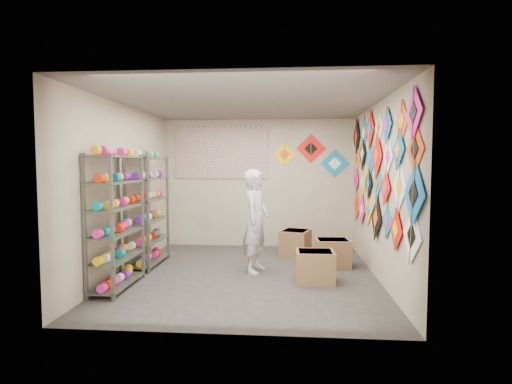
# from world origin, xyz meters

# --- Properties ---
(ground) EXTENTS (4.50, 4.50, 0.00)m
(ground) POSITION_xyz_m (0.00, 0.00, 0.00)
(ground) COLOR #2C2927
(room_walls) EXTENTS (4.50, 4.50, 4.50)m
(room_walls) POSITION_xyz_m (0.00, 0.00, 1.64)
(room_walls) COLOR tan
(room_walls) RESTS_ON ground
(shelf_rack_front) EXTENTS (0.40, 1.10, 1.90)m
(shelf_rack_front) POSITION_xyz_m (-1.78, -0.85, 0.95)
(shelf_rack_front) COLOR #4C5147
(shelf_rack_front) RESTS_ON ground
(shelf_rack_back) EXTENTS (0.40, 1.10, 1.90)m
(shelf_rack_back) POSITION_xyz_m (-1.78, 0.45, 0.95)
(shelf_rack_back) COLOR #4C5147
(shelf_rack_back) RESTS_ON ground
(string_spools) EXTENTS (0.12, 2.36, 0.12)m
(string_spools) POSITION_xyz_m (-1.78, -0.20, 1.05)
(string_spools) COLOR #F1218A
(string_spools) RESTS_ON ground
(kite_wall_display) EXTENTS (0.06, 4.40, 2.07)m
(kite_wall_display) POSITION_xyz_m (1.98, 0.03, 1.65)
(kite_wall_display) COLOR white
(kite_wall_display) RESTS_ON room_walls
(back_wall_kites) EXTENTS (1.60, 0.02, 0.92)m
(back_wall_kites) POSITION_xyz_m (1.14, 2.24, 1.94)
(back_wall_kites) COLOR yellow
(back_wall_kites) RESTS_ON room_walls
(poster) EXTENTS (2.00, 0.01, 1.10)m
(poster) POSITION_xyz_m (-0.80, 2.23, 2.00)
(poster) COLOR #69499F
(poster) RESTS_ON room_walls
(shopkeeper) EXTENTS (0.81, 0.70, 1.67)m
(shopkeeper) POSITION_xyz_m (0.11, 0.19, 0.84)
(shopkeeper) COLOR silver
(shopkeeper) RESTS_ON ground
(carton_a) EXTENTS (0.57, 0.48, 0.47)m
(carton_a) POSITION_xyz_m (1.03, -0.33, 0.23)
(carton_a) COLOR brown
(carton_a) RESTS_ON ground
(carton_b) EXTENTS (0.60, 0.50, 0.47)m
(carton_b) POSITION_xyz_m (1.39, 0.61, 0.24)
(carton_b) COLOR brown
(carton_b) RESTS_ON ground
(carton_c) EXTENTS (0.65, 0.69, 0.49)m
(carton_c) POSITION_xyz_m (0.77, 1.42, 0.24)
(carton_c) COLOR brown
(carton_c) RESTS_ON ground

